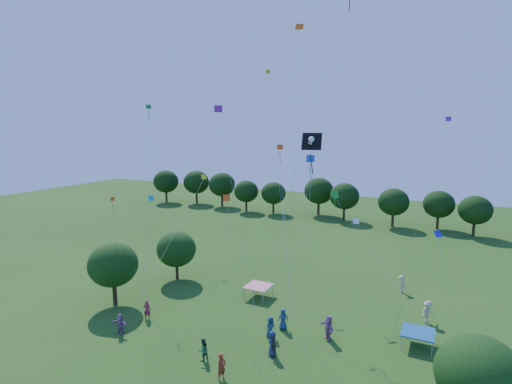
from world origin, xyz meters
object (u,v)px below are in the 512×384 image
(near_tree_west, at_px, (113,265))
(tent_red_stripe, at_px, (258,286))
(tent_blue, at_px, (418,332))
(near_tree_north, at_px, (176,249))
(pirate_kite, at_px, (311,147))
(near_tree_east, at_px, (479,375))
(red_high_kite, at_px, (332,34))

(near_tree_west, relative_size, tent_red_stripe, 2.52)
(tent_blue, bearing_deg, tent_red_stripe, 169.65)
(near_tree_north, distance_m, tent_red_stripe, 9.67)
(near_tree_north, distance_m, pirate_kite, 23.27)
(near_tree_east, distance_m, tent_blue, 8.87)
(red_high_kite, bearing_deg, near_tree_east, -37.37)
(near_tree_west, xyz_separation_m, red_high_kite, (17.67, 4.14, 18.17))
(near_tree_west, bearing_deg, tent_blue, 10.24)
(near_tree_west, relative_size, red_high_kite, 0.21)
(near_tree_east, height_order, tent_red_stripe, near_tree_east)
(near_tree_west, distance_m, tent_red_stripe, 12.96)
(near_tree_west, relative_size, pirate_kite, 0.40)
(near_tree_north, height_order, near_tree_east, near_tree_east)
(near_tree_east, distance_m, tent_red_stripe, 20.09)
(near_tree_west, bearing_deg, red_high_kite, 13.18)
(near_tree_east, height_order, tent_blue, near_tree_east)
(near_tree_east, relative_size, tent_red_stripe, 2.41)
(near_tree_west, height_order, near_tree_north, near_tree_west)
(tent_red_stripe, bearing_deg, near_tree_west, -146.92)
(tent_red_stripe, bearing_deg, pirate_kite, -51.31)
(near_tree_east, bearing_deg, tent_red_stripe, 148.53)
(near_tree_north, xyz_separation_m, tent_blue, (23.21, -2.85, -2.13))
(near_tree_west, distance_m, pirate_kite, 21.81)
(near_tree_north, xyz_separation_m, tent_red_stripe, (9.43, -0.34, -2.13))
(near_tree_east, height_order, red_high_kite, red_high_kite)
(pirate_kite, bearing_deg, near_tree_west, 170.29)
(near_tree_west, xyz_separation_m, tent_blue, (24.41, 4.41, -2.59))
(near_tree_north, bearing_deg, near_tree_east, -22.13)
(near_tree_east, distance_m, red_high_kite, 22.26)
(near_tree_north, distance_m, near_tree_east, 28.55)
(near_tree_east, distance_m, pirate_kite, 14.04)
(near_tree_north, bearing_deg, tent_blue, -7.01)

